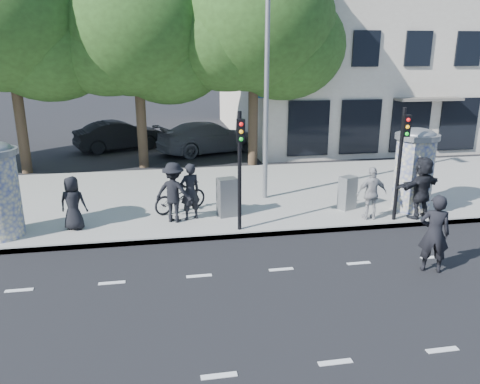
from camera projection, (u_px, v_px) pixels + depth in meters
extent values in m
plane|color=black|center=(298.00, 298.00, 10.04)|extent=(120.00, 120.00, 0.00)
cube|color=gray|center=(239.00, 194.00, 17.09)|extent=(40.00, 8.00, 0.15)
cube|color=slate|center=(262.00, 234.00, 13.37)|extent=(40.00, 0.10, 0.16)
cube|color=silver|center=(335.00, 362.00, 7.97)|extent=(32.00, 0.12, 0.01)
cube|color=silver|center=(281.00, 269.00, 11.36)|extent=(32.00, 0.12, 0.01)
cylinder|color=beige|center=(413.00, 175.00, 14.96)|extent=(1.20, 1.20, 2.30)
cylinder|color=slate|center=(417.00, 137.00, 14.61)|extent=(1.36, 1.36, 0.16)
ellipsoid|color=slate|center=(418.00, 134.00, 14.58)|extent=(1.10, 1.10, 0.38)
cylinder|color=black|center=(240.00, 172.00, 13.04)|extent=(0.11, 0.11, 3.40)
cube|color=black|center=(241.00, 131.00, 12.52)|extent=(0.22, 0.14, 0.62)
cylinder|color=black|center=(399.00, 165.00, 13.83)|extent=(0.11, 0.11, 3.40)
cube|color=black|center=(406.00, 126.00, 13.32)|extent=(0.22, 0.14, 0.62)
cylinder|color=slate|center=(267.00, 81.00, 15.29)|extent=(0.16, 0.16, 8.00)
cylinder|color=#38281C|center=(20.00, 118.00, 19.74)|extent=(0.44, 0.44, 4.73)
ellipsoid|color=#233E16|center=(6.00, 14.00, 18.54)|extent=(7.20, 7.20, 6.12)
cylinder|color=#38281C|center=(141.00, 119.00, 20.80)|extent=(0.44, 0.44, 4.41)
ellipsoid|color=#233E16|center=(136.00, 27.00, 19.68)|extent=(6.80, 6.80, 5.78)
cylinder|color=#38281C|center=(253.00, 115.00, 21.22)|extent=(0.44, 0.44, 4.59)
ellipsoid|color=#233E16|center=(254.00, 21.00, 20.06)|extent=(7.00, 7.00, 5.95)
cube|color=#B9AC9B|center=(394.00, 36.00, 29.16)|extent=(20.00, 15.00, 12.00)
cube|color=black|center=(458.00, 124.00, 23.31)|extent=(18.00, 0.10, 2.60)
cube|color=#59544C|center=(429.00, 99.00, 22.27)|extent=(3.20, 0.90, 0.12)
cube|color=#194C8C|center=(274.00, 94.00, 21.27)|extent=(1.60, 0.06, 0.30)
imported|color=black|center=(73.00, 203.00, 13.33)|extent=(0.85, 0.65, 1.56)
imported|color=black|center=(190.00, 192.00, 14.10)|extent=(0.75, 0.62, 1.75)
imported|color=black|center=(174.00, 192.00, 13.92)|extent=(1.35, 1.10, 1.82)
imported|color=#97979A|center=(372.00, 194.00, 14.12)|extent=(0.96, 0.55, 1.63)
imported|color=black|center=(422.00, 187.00, 14.24)|extent=(1.88, 1.21, 1.91)
imported|color=black|center=(434.00, 234.00, 11.03)|extent=(0.83, 0.70, 1.92)
imported|color=black|center=(180.00, 197.00, 14.93)|extent=(1.45, 1.93, 0.97)
cube|color=#5E5F62|center=(227.00, 197.00, 14.47)|extent=(0.65, 0.53, 1.21)
cube|color=gray|center=(347.00, 193.00, 15.13)|extent=(0.63, 0.56, 1.08)
imported|color=black|center=(120.00, 135.00, 25.03)|extent=(3.20, 4.93, 1.54)
imported|color=#55575C|center=(209.00, 137.00, 24.31)|extent=(4.07, 5.90, 1.59)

